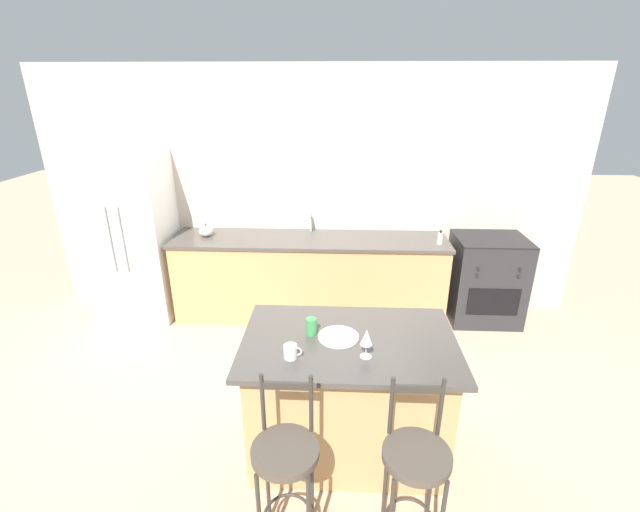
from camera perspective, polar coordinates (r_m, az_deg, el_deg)
ground_plane at (r=4.72m, az=-1.62°, el=-9.91°), size 18.00×18.00×0.00m
wall_back at (r=4.86m, az=-1.18°, el=8.37°), size 6.00×0.07×2.70m
back_counter at (r=4.83m, az=-1.35°, el=-2.75°), size 2.99×0.70×0.94m
sink_faucet at (r=4.81m, az=-1.25°, el=4.82°), size 0.02×0.13×0.22m
kitchen_island at (r=3.16m, az=3.69°, el=-18.01°), size 1.42×0.91×0.92m
refrigerator at (r=5.14m, az=-23.57°, el=2.35°), size 0.81×0.71×1.85m
oven_range at (r=5.09m, az=21.21°, el=-2.86°), size 0.75×0.64×0.97m
bar_stool_near at (r=2.56m, az=-4.57°, el=-26.15°), size 0.36×0.36×1.08m
bar_stool_far at (r=2.59m, az=12.52°, el=-26.12°), size 0.36×0.36×1.08m
dinner_plate at (r=2.90m, az=2.48°, el=-10.66°), size 0.27×0.27×0.02m
wine_glass at (r=2.66m, az=6.23°, el=-10.79°), size 0.08×0.08×0.19m
coffee_mug at (r=2.70m, az=-3.91°, el=-12.59°), size 0.11×0.08×0.09m
tumbler_cup at (r=2.91m, az=-1.18°, el=-9.37°), size 0.07×0.07×0.12m
pumpkin_decoration at (r=4.85m, az=-14.95°, el=3.25°), size 0.15×0.15×0.14m
soap_bottle at (r=4.62m, az=15.72°, el=2.28°), size 0.05×0.05×0.15m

